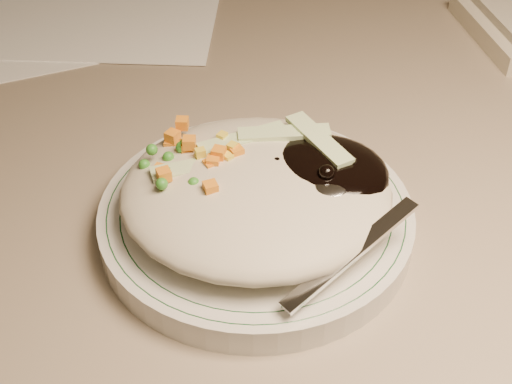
{
  "coord_description": "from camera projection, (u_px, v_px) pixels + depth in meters",
  "views": [
    {
      "loc": [
        -0.11,
        0.8,
        1.11
      ],
      "look_at": [
        -0.11,
        1.19,
        0.78
      ],
      "focal_mm": 50.0,
      "sensor_mm": 36.0,
      "label": 1
    }
  ],
  "objects": [
    {
      "name": "papers",
      "position": [
        33.0,
        24.0,
        0.78
      ],
      "size": [
        0.43,
        0.32,
        0.0
      ],
      "color": "white",
      "rests_on": "desk"
    },
    {
      "name": "meal",
      "position": [
        262.0,
        187.0,
        0.5
      ],
      "size": [
        0.2,
        0.19,
        0.05
      ],
      "color": "#BEB59A",
      "rests_on": "plate"
    },
    {
      "name": "plate",
      "position": [
        256.0,
        219.0,
        0.52
      ],
      "size": [
        0.23,
        0.23,
        0.02
      ],
      "primitive_type": "cylinder",
      "color": "silver",
      "rests_on": "desk"
    },
    {
      "name": "plate_rim",
      "position": [
        256.0,
        209.0,
        0.52
      ],
      "size": [
        0.22,
        0.22,
        0.0
      ],
      "color": "#144723",
      "rests_on": "plate"
    },
    {
      "name": "desk",
      "position": [
        356.0,
        240.0,
        0.81
      ],
      "size": [
        1.4,
        0.7,
        0.74
      ],
      "color": "gray",
      "rests_on": "ground"
    }
  ]
}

